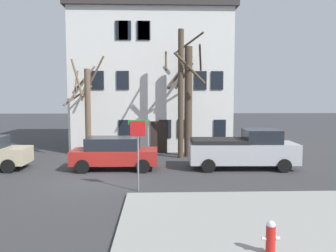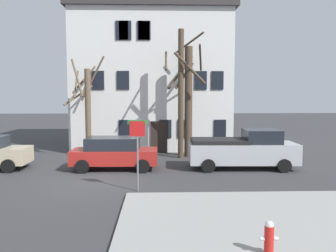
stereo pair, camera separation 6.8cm
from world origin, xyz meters
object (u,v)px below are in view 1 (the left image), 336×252
at_px(tree_bare_near, 87,107).
at_px(tree_bare_mid, 181,90).
at_px(tree_bare_far, 188,99).
at_px(bicycle_leaning, 10,155).
at_px(car_red_wagon, 114,153).
at_px(fire_hydrant, 271,237).
at_px(building_main, 152,69).
at_px(pickup_truck_silver, 243,150).
at_px(street_sign_pole, 138,142).

relative_size(tree_bare_near, tree_bare_mid, 0.81).
relative_size(tree_bare_near, tree_bare_far, 0.92).
bearing_deg(tree_bare_mid, bicycle_leaning, -175.32).
distance_m(tree_bare_far, car_red_wagon, 6.22).
distance_m(tree_bare_near, car_red_wagon, 4.88).
bearing_deg(tree_bare_near, tree_bare_mid, -5.43).
xyz_separation_m(car_red_wagon, fire_hydrant, (4.77, -9.97, -0.34)).
height_order(building_main, tree_bare_far, building_main).
relative_size(pickup_truck_silver, bicycle_leaning, 3.39).
relative_size(tree_bare_near, bicycle_leaning, 3.81).
xyz_separation_m(tree_bare_far, fire_hydrant, (0.65, -13.73, -3.08)).
distance_m(tree_bare_far, street_sign_pole, 8.51).
distance_m(fire_hydrant, street_sign_pole, 6.87).
distance_m(tree_bare_mid, fire_hydrant, 13.72).
height_order(street_sign_pole, bicycle_leaning, street_sign_pole).
xyz_separation_m(building_main, tree_bare_far, (2.28, -5.57, -2.24)).
distance_m(tree_bare_near, tree_bare_far, 6.26).
distance_m(car_red_wagon, fire_hydrant, 11.06).
relative_size(tree_bare_near, street_sign_pole, 2.21).
bearing_deg(tree_bare_mid, pickup_truck_silver, -47.15).
bearing_deg(street_sign_pole, tree_bare_far, 71.19).
height_order(car_red_wagon, fire_hydrant, car_red_wagon).
height_order(tree_bare_far, fire_hydrant, tree_bare_far).
relative_size(tree_bare_far, car_red_wagon, 1.56).
height_order(tree_bare_far, street_sign_pole, tree_bare_far).
bearing_deg(fire_hydrant, pickup_truck_silver, 79.16).
xyz_separation_m(tree_bare_near, bicycle_leaning, (-4.19, -1.37, -2.76)).
relative_size(tree_bare_mid, car_red_wagon, 1.77).
xyz_separation_m(tree_bare_near, pickup_truck_silver, (8.80, -3.79, -2.14)).
relative_size(building_main, car_red_wagon, 2.64).
bearing_deg(tree_bare_near, street_sign_pole, -65.91).
bearing_deg(street_sign_pole, pickup_truck_silver, 38.22).
bearing_deg(bicycle_leaning, tree_bare_far, 7.38).
height_order(building_main, bicycle_leaning, building_main).
relative_size(building_main, bicycle_leaning, 7.02).
bearing_deg(fire_hydrant, tree_bare_far, 92.72).
bearing_deg(tree_bare_mid, building_main, 106.71).
height_order(fire_hydrant, bicycle_leaning, bicycle_leaning).
distance_m(building_main, pickup_truck_silver, 11.59).
relative_size(tree_bare_far, fire_hydrant, 8.61).
bearing_deg(street_sign_pole, building_main, 88.22).
xyz_separation_m(fire_hydrant, street_sign_pole, (-3.35, 5.82, 1.45)).
bearing_deg(bicycle_leaning, car_red_wagon, -20.89).
relative_size(tree_bare_far, bicycle_leaning, 4.13).
relative_size(fire_hydrant, street_sign_pole, 0.28).
bearing_deg(car_red_wagon, tree_bare_mid, 41.26).
bearing_deg(pickup_truck_silver, tree_bare_mid, 132.85).
bearing_deg(pickup_truck_silver, fire_hydrant, -100.84).
distance_m(street_sign_pole, bicycle_leaning, 10.27).
relative_size(tree_bare_far, pickup_truck_silver, 1.22).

